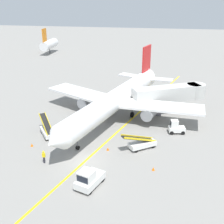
% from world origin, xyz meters
% --- Properties ---
extents(ground_plane, '(300.00, 300.00, 0.00)m').
position_xyz_m(ground_plane, '(0.00, 0.00, 0.00)').
color(ground_plane, gray).
extents(taxi_line_yellow, '(23.11, 76.76, 0.01)m').
position_xyz_m(taxi_line_yellow, '(1.76, 5.00, 0.00)').
color(taxi_line_yellow, yellow).
rests_on(taxi_line_yellow, ground).
extents(airliner, '(27.77, 34.65, 10.10)m').
position_xyz_m(airliner, '(1.92, 14.17, 3.42)').
color(airliner, white).
rests_on(airliner, ground).
extents(jet_bridge, '(12.62, 8.06, 4.85)m').
position_xyz_m(jet_bridge, '(11.20, 18.44, 3.54)').
color(jet_bridge, beige).
rests_on(jet_bridge, ground).
extents(pushback_tug, '(2.97, 4.02, 2.20)m').
position_xyz_m(pushback_tug, '(2.04, -5.06, 0.99)').
color(pushback_tug, silver).
rests_on(pushback_tug, ground).
extents(baggage_tug_near_wing, '(2.58, 1.68, 2.10)m').
position_xyz_m(baggage_tug_near_wing, '(11.62, 10.09, 0.93)').
color(baggage_tug_near_wing, silver).
rests_on(baggage_tug_near_wing, ground).
extents(belt_loader_forward_hold, '(4.77, 3.97, 2.59)m').
position_xyz_m(belt_loader_forward_hold, '(6.95, 4.51, 0.78)').
color(belt_loader_forward_hold, silver).
rests_on(belt_loader_forward_hold, ground).
extents(belt_loader_aft_hold, '(3.93, 4.79, 2.59)m').
position_xyz_m(belt_loader_aft_hold, '(-7.13, 5.98, 0.78)').
color(belt_loader_aft_hold, silver).
rests_on(belt_loader_aft_hold, ground).
extents(ground_crew_marshaller, '(0.36, 0.24, 1.70)m').
position_xyz_m(ground_crew_marshaller, '(-4.65, -1.37, 0.91)').
color(ground_crew_marshaller, '#26262D').
rests_on(ground_crew_marshaller, ground).
extents(safety_cone_nose_left, '(0.36, 0.36, 0.44)m').
position_xyz_m(safety_cone_nose_left, '(-7.99, 2.35, 0.22)').
color(safety_cone_nose_left, orange).
rests_on(safety_cone_nose_left, ground).
extents(safety_cone_nose_right, '(0.36, 0.36, 0.44)m').
position_xyz_m(safety_cone_nose_right, '(2.54, 3.14, 0.22)').
color(safety_cone_nose_right, orange).
rests_on(safety_cone_nose_right, ground).
extents(safety_cone_wingtip_left, '(0.36, 0.36, 0.44)m').
position_xyz_m(safety_cone_wingtip_left, '(8.81, -0.62, 0.22)').
color(safety_cone_wingtip_left, orange).
rests_on(safety_cone_wingtip_left, ground).
extents(safety_cone_wingtip_right, '(0.36, 0.36, 0.44)m').
position_xyz_m(safety_cone_wingtip_right, '(-2.02, 14.84, 0.22)').
color(safety_cone_wingtip_right, orange).
rests_on(safety_cone_wingtip_right, ground).
extents(distant_aircraft_mid_left, '(3.00, 10.10, 8.80)m').
position_xyz_m(distant_aircraft_mid_left, '(-30.18, 65.78, 3.22)').
color(distant_aircraft_mid_left, silver).
rests_on(distant_aircraft_mid_left, ground).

